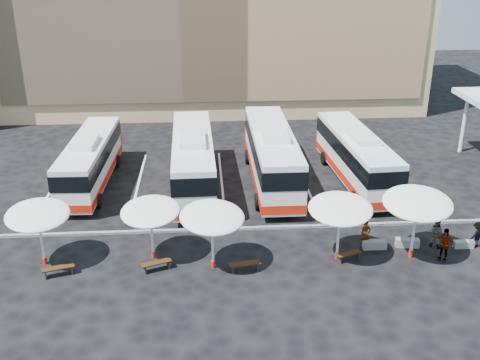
{
  "coord_description": "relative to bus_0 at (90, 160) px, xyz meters",
  "views": [
    {
      "loc": [
        -1.23,
        -29.5,
        15.98
      ],
      "look_at": [
        1.0,
        3.0,
        2.2
      ],
      "focal_mm": 42.0,
      "sensor_mm": 36.0,
      "label": 1
    }
  ],
  "objects": [
    {
      "name": "passenger_0",
      "position": [
        17.02,
        -10.19,
        -1.09
      ],
      "size": [
        0.64,
        0.47,
        1.62
      ],
      "primitive_type": "imported",
      "rotation": [
        0.0,
        0.0,
        0.14
      ],
      "color": "black",
      "rests_on": "ground"
    },
    {
      "name": "conc_bench_1",
      "position": [
        19.45,
        -10.33,
        -1.65
      ],
      "size": [
        1.36,
        0.62,
        0.49
      ],
      "primitive_type": "cube",
      "rotation": [
        0.0,
        0.0,
        -0.14
      ],
      "color": "gray",
      "rests_on": "ground"
    },
    {
      "name": "wood_bench_3",
      "position": [
        15.75,
        -11.57,
        -1.56
      ],
      "size": [
        1.5,
        0.88,
        0.45
      ],
      "rotation": [
        0.0,
        0.0,
        0.36
      ],
      "color": "black",
      "rests_on": "ground"
    },
    {
      "name": "bus_1",
      "position": [
        7.25,
        -0.9,
        0.21
      ],
      "size": [
        3.25,
        13.07,
        4.13
      ],
      "rotation": [
        0.0,
        0.0,
        0.02
      ],
      "color": "white",
      "rests_on": "ground"
    },
    {
      "name": "bus_2",
      "position": [
        12.84,
        -0.43,
        0.27
      ],
      "size": [
        3.17,
        13.4,
        4.25
      ],
      "rotation": [
        0.0,
        0.0,
        -0.0
      ],
      "color": "white",
      "rests_on": "ground"
    },
    {
      "name": "sunshade_3",
      "position": [
        15.14,
        -11.39,
        1.15
      ],
      "size": [
        4.07,
        4.1,
        3.59
      ],
      "rotation": [
        0.0,
        0.0,
        -0.21
      ],
      "color": "white",
      "rests_on": "ground"
    },
    {
      "name": "ground",
      "position": [
        9.25,
        -8.12,
        -1.9
      ],
      "size": [
        120.0,
        120.0,
        0.0
      ],
      "primitive_type": "plane",
      "color": "black",
      "rests_on": "ground"
    },
    {
      "name": "wood_bench_0",
      "position": [
        0.32,
        -12.04,
        -1.51
      ],
      "size": [
        1.68,
        0.9,
        0.5
      ],
      "rotation": [
        0.0,
        0.0,
        0.3
      ],
      "color": "black",
      "rests_on": "ground"
    },
    {
      "name": "wood_bench_1",
      "position": [
        5.37,
        -11.88,
        -1.52
      ],
      "size": [
        1.65,
        0.97,
        0.49
      ],
      "rotation": [
        0.0,
        0.0,
        0.37
      ],
      "color": "black",
      "rests_on": "ground"
    },
    {
      "name": "sunshade_4",
      "position": [
        19.25,
        -11.47,
        1.38
      ],
      "size": [
        4.48,
        4.52,
        3.86
      ],
      "rotation": [
        0.0,
        0.0,
        -0.25
      ],
      "color": "white",
      "rests_on": "ground"
    },
    {
      "name": "sunshade_1",
      "position": [
        5.1,
        -10.56,
        0.93
      ],
      "size": [
        3.67,
        3.7,
        3.33
      ],
      "rotation": [
        0.0,
        0.0,
        -0.17
      ],
      "color": "white",
      "rests_on": "ground"
    },
    {
      "name": "curb_divider",
      "position": [
        9.25,
        -7.62,
        -1.82
      ],
      "size": [
        34.0,
        0.25,
        0.15
      ],
      "primitive_type": "cube",
      "color": "black",
      "rests_on": "ground"
    },
    {
      "name": "bay_lines",
      "position": [
        9.25,
        -0.12,
        -1.89
      ],
      "size": [
        24.15,
        12.0,
        0.01
      ],
      "color": "white",
      "rests_on": "ground"
    },
    {
      "name": "conc_bench_2",
      "position": [
        22.62,
        -10.65,
        -1.69
      ],
      "size": [
        1.12,
        0.38,
        0.42
      ],
      "primitive_type": "cube",
      "rotation": [
        0.0,
        0.0,
        -0.01
      ],
      "color": "gray",
      "rests_on": "ground"
    },
    {
      "name": "bus_0",
      "position": [
        0.0,
        0.0,
        0.0
      ],
      "size": [
        3.04,
        11.78,
        3.71
      ],
      "rotation": [
        0.0,
        0.0,
        -0.04
      ],
      "color": "white",
      "rests_on": "ground"
    },
    {
      "name": "conc_bench_0",
      "position": [
        17.52,
        -10.41,
        -1.65
      ],
      "size": [
        1.34,
        0.46,
        0.5
      ],
      "primitive_type": "cube",
      "rotation": [
        0.0,
        0.0,
        -0.01
      ],
      "color": "gray",
      "rests_on": "ground"
    },
    {
      "name": "passenger_1",
      "position": [
        21.01,
        -10.43,
        -0.99
      ],
      "size": [
        1.12,
        1.1,
        1.82
      ],
      "primitive_type": "imported",
      "rotation": [
        0.0,
        0.0,
        2.43
      ],
      "color": "black",
      "rests_on": "ground"
    },
    {
      "name": "passenger_2",
      "position": [
        20.87,
        -11.88,
        -0.93
      ],
      "size": [
        1.14,
        1.12,
        1.93
      ],
      "primitive_type": "imported",
      "rotation": [
        0.0,
        0.0,
        -0.77
      ],
      "color": "black",
      "rests_on": "ground"
    },
    {
      "name": "sunshade_2",
      "position": [
        8.36,
        -11.81,
        1.1
      ],
      "size": [
        4.22,
        4.25,
        3.53
      ],
      "rotation": [
        0.0,
        0.0,
        0.3
      ],
      "color": "white",
      "rests_on": "ground"
    },
    {
      "name": "bus_3",
      "position": [
        18.88,
        -0.64,
        0.09
      ],
      "size": [
        3.41,
        12.42,
        3.9
      ],
      "rotation": [
        0.0,
        0.0,
        0.06
      ],
      "color": "white",
      "rests_on": "ground"
    },
    {
      "name": "wood_bench_2",
      "position": [
        10.02,
        -12.29,
        -1.51
      ],
      "size": [
        1.69,
        0.68,
        0.5
      ],
      "rotation": [
        0.0,
        0.0,
        0.15
      ],
      "color": "black",
      "rests_on": "ground"
    },
    {
      "name": "sunshade_0",
      "position": [
        -0.7,
        -10.81,
        1.04
      ],
      "size": [
        4.24,
        4.26,
        3.46
      ],
      "rotation": [
        0.0,
        0.0,
        0.34
      ],
      "color": "white",
      "rests_on": "ground"
    },
    {
      "name": "passenger_3",
      "position": [
        23.3,
        -10.61,
        -1.12
      ],
      "size": [
        1.15,
        0.95,
        1.55
      ],
      "primitive_type": "imported",
      "rotation": [
        0.0,
        0.0,
        3.59
      ],
      "color": "black",
      "rests_on": "ground"
    }
  ]
}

